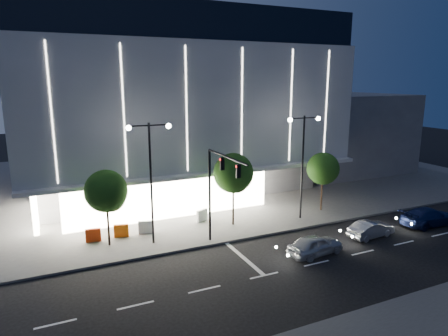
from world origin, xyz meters
TOP-DOWN VIEW (x-y plane):
  - ground at (0.00, 0.00)m, footprint 160.00×160.00m
  - sidewalk_museum at (5.00, 24.00)m, footprint 70.00×40.00m
  - museum at (2.98, 22.31)m, footprint 30.00×25.80m
  - annex_building at (26.00, 24.00)m, footprint 16.00×20.00m
  - traffic_mast at (1.00, 3.34)m, footprint 0.33×5.89m
  - street_lamp_west at (-3.00, 6.00)m, footprint 3.16×0.36m
  - street_lamp_east at (10.00, 6.00)m, footprint 3.16×0.36m
  - tree_left at (-5.97, 7.02)m, footprint 3.02×3.02m
  - tree_mid at (4.03, 7.02)m, footprint 3.25×3.25m
  - tree_right at (13.03, 7.02)m, footprint 2.91×2.91m
  - car_lead at (6.74, -0.35)m, footprint 4.36×2.16m
  - car_second at (12.61, 0.42)m, footprint 4.02×1.69m
  - car_third at (18.86, 0.36)m, footprint 5.23×2.25m
  - barrier_a at (-6.98, 8.11)m, footprint 1.12×0.35m
  - barrier_b at (-3.06, 8.11)m, footprint 1.13×0.54m
  - barrier_c at (-4.92, 8.14)m, footprint 1.13×0.50m
  - barrier_d at (1.95, 8.83)m, footprint 1.10×0.69m

SIDE VIEW (x-z plane):
  - ground at x=0.00m, z-range 0.00..0.00m
  - sidewalk_museum at x=5.00m, z-range 0.00..0.15m
  - car_second at x=12.61m, z-range 0.00..1.29m
  - barrier_a at x=-6.98m, z-range 0.15..1.15m
  - barrier_b at x=-3.06m, z-range 0.15..1.15m
  - barrier_c at x=-4.92m, z-range 0.15..1.15m
  - barrier_d at x=1.95m, z-range 0.15..1.15m
  - car_lead at x=6.74m, z-range 0.00..1.43m
  - car_third at x=18.86m, z-range 0.00..1.50m
  - tree_right at x=13.03m, z-range 1.13..6.64m
  - tree_left at x=-5.97m, z-range 1.17..6.90m
  - tree_mid at x=4.03m, z-range 1.26..7.41m
  - annex_building at x=26.00m, z-range 0.00..10.00m
  - traffic_mast at x=1.00m, z-range 1.49..8.56m
  - street_lamp_west at x=-3.00m, z-range 1.46..10.46m
  - street_lamp_east at x=10.00m, z-range 1.46..10.46m
  - museum at x=2.98m, z-range 0.27..18.27m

